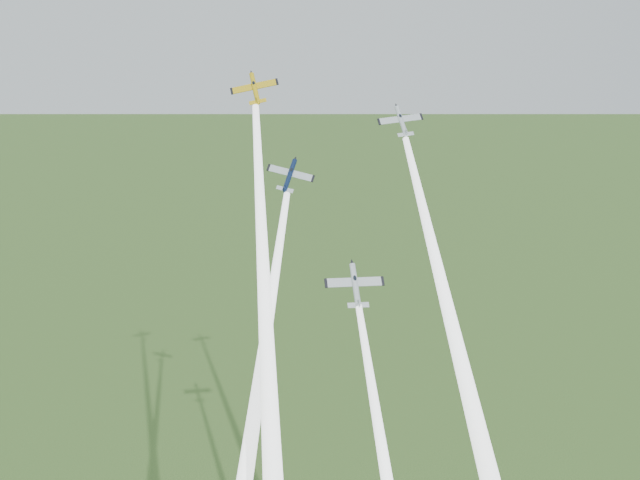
# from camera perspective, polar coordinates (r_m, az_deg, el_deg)

# --- Properties ---
(plane_yellow) EXTENTS (8.18, 6.18, 6.76)m
(plane_yellow) POSITION_cam_1_polar(r_m,az_deg,el_deg) (115.28, -4.66, 10.70)
(plane_yellow) COLOR gold
(smoke_trail_yellow) EXTENTS (7.58, 50.88, 49.85)m
(smoke_trail_yellow) POSITION_cam_1_polar(r_m,az_deg,el_deg) (95.35, -3.84, -6.68)
(smoke_trail_yellow) COLOR white
(plane_navy) EXTENTS (8.72, 6.65, 7.12)m
(plane_navy) POSITION_cam_1_polar(r_m,az_deg,el_deg) (117.26, -2.17, 4.63)
(plane_navy) COLOR #0D1B3D
(smoke_trail_navy) EXTENTS (10.21, 48.51, 47.73)m
(smoke_trail_navy) POSITION_cam_1_polar(r_m,az_deg,el_deg) (101.91, -4.70, -12.29)
(smoke_trail_navy) COLOR white
(plane_silver_right) EXTENTS (8.19, 6.81, 6.16)m
(plane_silver_right) POSITION_cam_1_polar(r_m,az_deg,el_deg) (120.19, 5.81, 8.41)
(plane_silver_right) COLOR silver
(smoke_trail_silver_right) EXTENTS (11.21, 43.35, 42.82)m
(smoke_trail_silver_right) POSITION_cam_1_polar(r_m,az_deg,el_deg) (104.58, 9.30, -5.74)
(smoke_trail_silver_right) COLOR white
(plane_silver_low) EXTENTS (9.76, 8.57, 7.27)m
(plane_silver_low) POSITION_cam_1_polar(r_m,az_deg,el_deg) (115.45, 2.53, -3.24)
(plane_silver_low) COLOR silver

